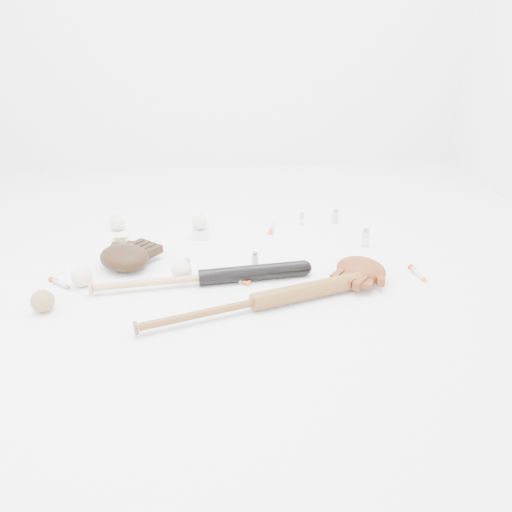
{
  "coord_description": "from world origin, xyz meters",
  "views": [
    {
      "loc": [
        -0.09,
        -1.77,
        0.91
      ],
      "look_at": [
        0.05,
        -0.01,
        0.06
      ],
      "focal_mm": 35.0,
      "sensor_mm": 36.0,
      "label": 1
    }
  ],
  "objects": [
    {
      "name": "syringe_1",
      "position": [
        -0.04,
        -0.1,
        0.01
      ],
      "size": [
        0.15,
        0.12,
        0.02
      ],
      "primitive_type": null,
      "rotation": [
        0.0,
        0.0,
        2.48
      ],
      "color": "#ADBCC6",
      "rests_on": "ground"
    },
    {
      "name": "vial_1",
      "position": [
        0.47,
        0.45,
        0.04
      ],
      "size": [
        0.03,
        0.03,
        0.07
      ],
      "primitive_type": "cylinder",
      "color": "silver",
      "rests_on": "ground"
    },
    {
      "name": "bat_wood",
      "position": [
        0.02,
        -0.31,
        0.03
      ],
      "size": [
        0.84,
        0.33,
        0.06
      ],
      "primitive_type": null,
      "rotation": [
        0.0,
        0.0,
        0.31
      ],
      "color": "brown",
      "rests_on": "ground"
    },
    {
      "name": "syringe_0",
      "position": [
        -0.69,
        -0.08,
        0.01
      ],
      "size": [
        0.14,
        0.12,
        0.02
      ],
      "primitive_type": null,
      "rotation": [
        0.0,
        0.0,
        -0.69
      ],
      "color": "#ADBCC6",
      "rests_on": "ground"
    },
    {
      "name": "baseball_mid",
      "position": [
        -0.24,
        -0.06,
        0.04
      ],
      "size": [
        0.08,
        0.08,
        0.08
      ],
      "primitive_type": "sphere",
      "color": "silver",
      "rests_on": "ground"
    },
    {
      "name": "syringe_2",
      "position": [
        0.16,
        0.4,
        0.01
      ],
      "size": [
        0.06,
        0.16,
        0.02
      ],
      "primitive_type": null,
      "rotation": [
        0.0,
        0.0,
        1.34
      ],
      "color": "#ADBCC6",
      "rests_on": "ground"
    },
    {
      "name": "syringe_3",
      "position": [
        0.67,
        -0.12,
        0.01
      ],
      "size": [
        0.05,
        0.17,
        0.02
      ],
      "primitive_type": null,
      "rotation": [
        0.0,
        0.0,
        -1.44
      ],
      "color": "#ADBCC6",
      "rests_on": "ground"
    },
    {
      "name": "baseball_aged",
      "position": [
        -0.7,
        -0.26,
        0.04
      ],
      "size": [
        0.08,
        0.08,
        0.08
      ],
      "primitive_type": "sphere",
      "color": "olive",
      "rests_on": "ground"
    },
    {
      "name": "vial_3",
      "position": [
        0.54,
        0.17,
        0.04
      ],
      "size": [
        0.04,
        0.04,
        0.08
      ],
      "primitive_type": "cylinder",
      "color": "silver",
      "rests_on": "ground"
    },
    {
      "name": "glove_tan",
      "position": [
        0.44,
        -0.12,
        0.04
      ],
      "size": [
        0.33,
        0.33,
        0.08
      ],
      "primitive_type": null,
      "rotation": [
        0.0,
        0.0,
        2.4
      ],
      "color": "maroon",
      "rests_on": "ground"
    },
    {
      "name": "vial_2",
      "position": [
        0.05,
        0.01,
        0.03
      ],
      "size": [
        0.03,
        0.03,
        0.07
      ],
      "primitive_type": "cylinder",
      "color": "silver",
      "rests_on": "ground"
    },
    {
      "name": "pedestal",
      "position": [
        -0.18,
        0.33,
        0.02
      ],
      "size": [
        0.08,
        0.08,
        0.04
      ],
      "primitive_type": "cube",
      "rotation": [
        0.0,
        0.0,
        -0.1
      ],
      "color": "white",
      "rests_on": "ground"
    },
    {
      "name": "vial_0",
      "position": [
        0.31,
        0.45,
        0.03
      ],
      "size": [
        0.02,
        0.02,
        0.06
      ],
      "primitive_type": "cylinder",
      "color": "silver",
      "rests_on": "ground"
    },
    {
      "name": "baseball_on_pedestal",
      "position": [
        -0.18,
        0.33,
        0.08
      ],
      "size": [
        0.07,
        0.07,
        0.07
      ],
      "primitive_type": "sphere",
      "color": "silver",
      "rests_on": "pedestal"
    },
    {
      "name": "baseball_upper",
      "position": [
        -0.57,
        0.45,
        0.04
      ],
      "size": [
        0.07,
        0.07,
        0.07
      ],
      "primitive_type": "sphere",
      "color": "silver",
      "rests_on": "ground"
    },
    {
      "name": "bat_dark",
      "position": [
        -0.17,
        -0.12,
        0.03
      ],
      "size": [
        0.85,
        0.16,
        0.06
      ],
      "primitive_type": null,
      "rotation": [
        0.0,
        0.0,
        0.12
      ],
      "color": "black",
      "rests_on": "ground"
    },
    {
      "name": "vial_4",
      "position": [
        -0.22,
        -0.03,
        0.03
      ],
      "size": [
        0.03,
        0.03,
        0.06
      ],
      "primitive_type": "cylinder",
      "color": "silver",
      "rests_on": "ground"
    },
    {
      "name": "trading_card",
      "position": [
        -0.54,
        0.3,
        0.0
      ],
      "size": [
        0.08,
        0.11,
        0.01
      ],
      "primitive_type": "cube",
      "rotation": [
        0.0,
        0.0,
        0.13
      ],
      "color": "gold",
      "rests_on": "ground"
    },
    {
      "name": "glove_dark",
      "position": [
        -0.47,
        0.05,
        0.05
      ],
      "size": [
        0.36,
        0.36,
        0.09
      ],
      "primitive_type": null,
      "rotation": [
        0.0,
        0.0,
        -0.7
      ],
      "color": "black",
      "rests_on": "ground"
    },
    {
      "name": "baseball_left",
      "position": [
        -0.61,
        -0.09,
        0.04
      ],
      "size": [
        0.08,
        0.08,
        0.08
      ],
      "primitive_type": "sphere",
      "color": "silver",
      "rests_on": "ground"
    }
  ]
}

